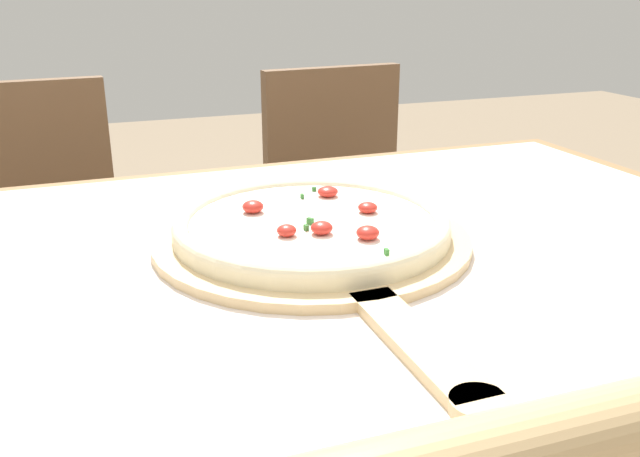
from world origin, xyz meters
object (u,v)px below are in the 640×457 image
(pizza_peel, at_px, (317,244))
(pizza, at_px, (312,225))
(chair_right, at_px, (347,215))
(chair_left, at_px, (39,252))

(pizza_peel, height_order, pizza, pizza)
(pizza, distance_m, chair_right, 0.93)
(pizza_peel, relative_size, chair_left, 0.70)
(chair_left, height_order, chair_right, same)
(pizza_peel, xyz_separation_m, chair_right, (0.38, 0.81, -0.27))
(chair_left, xyz_separation_m, chair_right, (0.75, -0.00, 0.00))
(pizza_peel, xyz_separation_m, chair_left, (-0.37, 0.81, -0.27))
(chair_right, bearing_deg, pizza, -120.78)
(chair_right, bearing_deg, pizza_peel, -120.21)
(pizza_peel, distance_m, pizza, 0.03)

